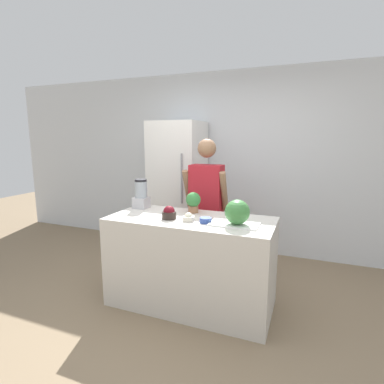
% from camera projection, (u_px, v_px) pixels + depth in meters
% --- Properties ---
extents(ground_plane, '(14.00, 14.00, 0.00)m').
position_uv_depth(ground_plane, '(176.00, 323.00, 2.73)').
color(ground_plane, '#7F6B51').
extents(wall_back, '(8.00, 0.06, 2.60)m').
position_uv_depth(wall_back, '(234.00, 163.00, 4.37)').
color(wall_back, silver).
rests_on(wall_back, ground_plane).
extents(counter_island, '(1.60, 0.72, 0.90)m').
position_uv_depth(counter_island, '(191.00, 262.00, 2.98)').
color(counter_island, beige).
rests_on(counter_island, ground_plane).
extents(refrigerator, '(0.70, 0.68, 1.89)m').
position_uv_depth(refrigerator, '(178.00, 188.00, 4.36)').
color(refrigerator, white).
rests_on(refrigerator, ground_plane).
extents(person, '(0.52, 0.26, 1.65)m').
position_uv_depth(person, '(206.00, 207.00, 3.54)').
color(person, gray).
rests_on(person, ground_plane).
extents(cutting_board, '(0.43, 0.24, 0.01)m').
position_uv_depth(cutting_board, '(234.00, 224.00, 2.67)').
color(cutting_board, white).
rests_on(cutting_board, counter_island).
extents(watermelon, '(0.22, 0.22, 0.22)m').
position_uv_depth(watermelon, '(237.00, 212.00, 2.62)').
color(watermelon, '#3D7F3D').
rests_on(watermelon, cutting_board).
extents(bowl_cherries, '(0.14, 0.14, 0.13)m').
position_uv_depth(bowl_cherries, '(169.00, 213.00, 2.86)').
color(bowl_cherries, '#2D231E').
rests_on(bowl_cherries, counter_island).
extents(bowl_cream, '(0.11, 0.11, 0.08)m').
position_uv_depth(bowl_cream, '(189.00, 218.00, 2.79)').
color(bowl_cream, beige).
rests_on(bowl_cream, counter_island).
extents(bowl_small_blue, '(0.11, 0.11, 0.05)m').
position_uv_depth(bowl_small_blue, '(206.00, 220.00, 2.73)').
color(bowl_small_blue, '#334C9E').
rests_on(bowl_small_blue, counter_island).
extents(blender, '(0.15, 0.15, 0.32)m').
position_uv_depth(blender, '(141.00, 194.00, 3.29)').
color(blender, '#B7B7BC').
rests_on(blender, counter_island).
extents(potted_plant, '(0.15, 0.15, 0.21)m').
position_uv_depth(potted_plant, '(193.00, 201.00, 3.09)').
color(potted_plant, '#996647').
rests_on(potted_plant, counter_island).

